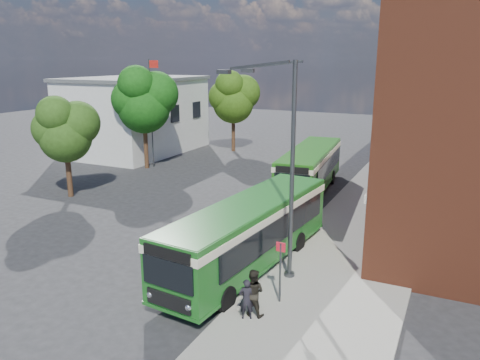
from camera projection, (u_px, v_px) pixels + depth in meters
The scene contains 14 objects.
ground at pixel (206, 242), 23.70m from camera, with size 120.00×120.00×0.00m, color #252527.
pavement at pixel (375, 214), 27.75m from camera, with size 6.00×48.00×0.15m, color #9A968C.
kerb_line at pixel (325, 209), 29.04m from camera, with size 0.12×48.00×0.01m, color beige.
white_building at pixel (136, 115), 46.00m from camera, with size 9.40×13.40×7.30m.
flagpole at pixel (152, 109), 39.00m from camera, with size 0.95×0.10×9.00m.
street_lamp at pixel (284, 168), 18.73m from camera, with size 2.96×2.38×9.00m.
bus_stop_sign at pixel (280, 268), 17.32m from camera, with size 0.35×0.08×2.52m.
bus_front at pixel (249, 229), 20.43m from camera, with size 3.66×11.34×3.02m.
bus_rear at pixel (310, 166), 32.47m from camera, with size 3.55×10.93×3.02m.
pedestrian_a at pixel (246, 299), 16.34m from camera, with size 0.54×0.36×1.49m, color black.
pedestrian_b at pixel (253, 293), 16.53m from camera, with size 0.85×0.66×1.74m, color black.
tree_left at pixel (65, 129), 30.43m from camera, with size 4.02×3.83×6.79m.
tree_mid at pixel (144, 99), 38.29m from camera, with size 5.07×4.82×8.56m.
tree_right at pixel (234, 97), 45.75m from camera, with size 4.73×4.50×7.98m.
Camera 1 is at (11.11, -19.23, 9.04)m, focal length 35.00 mm.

